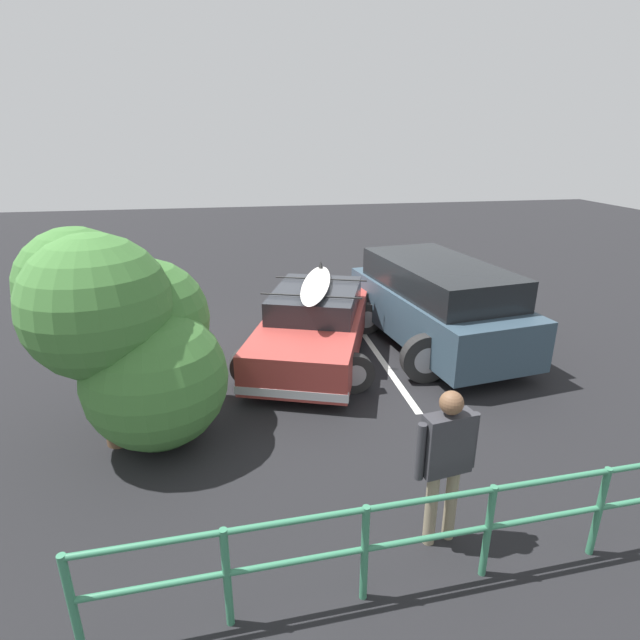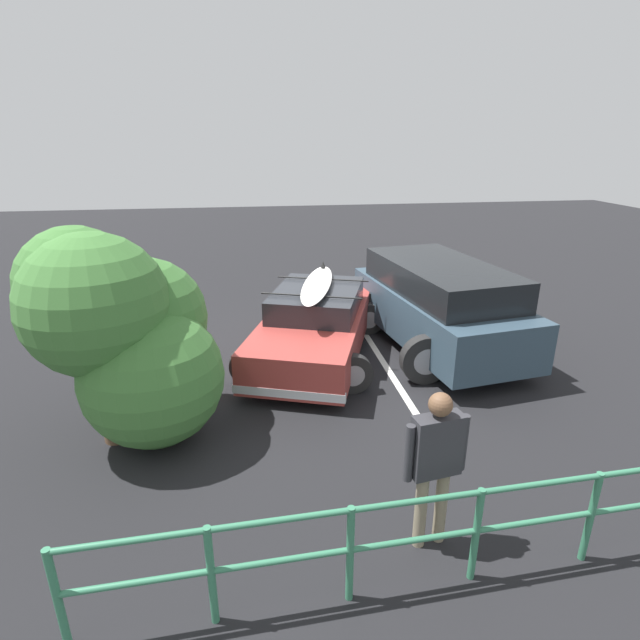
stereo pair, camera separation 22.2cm
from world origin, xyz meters
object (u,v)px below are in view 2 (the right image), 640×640
Objects in this scene: bush_near_left at (122,327)px; suv_car at (438,304)px; person_bystander at (436,457)px; sedan_car at (316,324)px.

suv_car is at bearing -156.86° from bush_near_left.
person_bystander is 0.60× the size of bush_near_left.
bush_near_left reaches higher than sedan_car.
sedan_car is at bearing -84.31° from person_bystander.
bush_near_left is (5.37, 2.30, 0.70)m from suv_car.
bush_near_left is (3.43, -2.64, 0.56)m from person_bystander.
suv_car is (-2.43, -0.03, 0.28)m from sedan_car.
suv_car is 1.61× the size of bush_near_left.
bush_near_left reaches higher than suv_car.
suv_car is 5.89m from bush_near_left.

